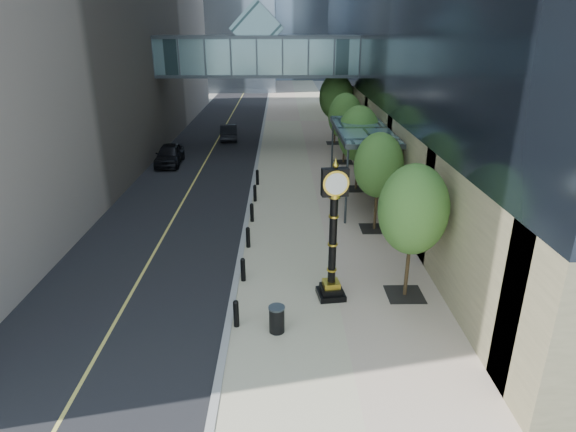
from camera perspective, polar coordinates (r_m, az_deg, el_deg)
The scene contains 13 objects.
ground at distance 16.30m, azimuth 3.43°, elevation -14.96°, with size 320.00×320.00×0.00m, color gray.
road at distance 54.26m, azimuth -7.14°, elevation 11.06°, with size 8.00×180.00×0.02m, color black.
sidewalk at distance 53.98m, azimuth 1.50°, elevation 11.19°, with size 8.00×180.00×0.06m, color tan.
curb at distance 53.97m, azimuth -2.83°, elevation 11.17°, with size 0.25×180.00×0.07m, color gray.
skywalk at distance 41.16m, azimuth -3.60°, elevation 18.71°, with size 17.00×4.20×5.80m.
entrance_canopy at distance 28.00m, azimuth 8.81°, elevation 9.95°, with size 3.00×8.00×4.38m.
bollard_row at distance 23.95m, azimuth -4.51°, elevation -1.08°, with size 0.20×16.20×0.90m.
street_trees at distance 31.42m, azimuth 7.99°, elevation 10.31°, with size 2.91×28.72×5.99m.
street_clock at distance 17.67m, azimuth 5.32°, elevation -3.07°, with size 1.12×1.12×5.30m.
trash_bin at distance 16.52m, azimuth -1.34°, elevation -12.22°, with size 0.52×0.52×0.90m, color black.
pedestrian at distance 27.18m, azimuth 11.20°, elevation 2.28°, with size 0.63×0.41×1.72m, color #B5B2A6.
car_near at distance 37.40m, azimuth -13.88°, elevation 7.10°, with size 1.79×4.45×1.52m, color black.
car_far at distance 45.20m, azimuth -7.02°, elevation 9.90°, with size 1.48×4.25×1.40m, color black.
Camera 1 is at (-1.13, -13.07, 9.67)m, focal length 30.00 mm.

